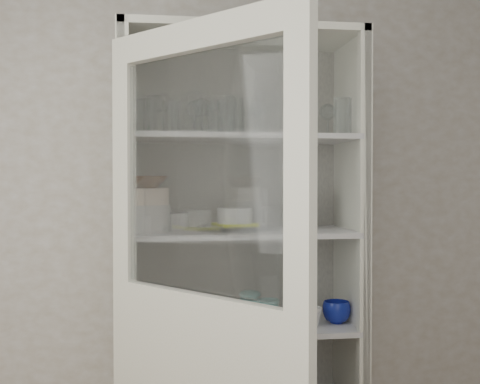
# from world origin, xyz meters

# --- Properties ---
(wall_back) EXTENTS (3.60, 0.02, 2.60)m
(wall_back) POSITION_xyz_m (0.00, 1.50, 1.30)
(wall_back) COLOR #9F9484
(wall_back) RESTS_ON ground
(pantry_cabinet) EXTENTS (1.00, 0.45, 2.10)m
(pantry_cabinet) POSITION_xyz_m (0.20, 1.34, 0.94)
(pantry_cabinet) COLOR beige
(pantry_cabinet) RESTS_ON floor
(cupboard_door) EXTENTS (0.61, 0.71, 2.00)m
(cupboard_door) POSITION_xyz_m (-0.01, 0.71, 0.87)
(cupboard_door) COLOR beige
(cupboard_door) RESTS_ON floor
(tumbler_0) EXTENTS (0.09, 0.09, 0.15)m
(tumbler_0) POSITION_xyz_m (-0.15, 1.16, 1.73)
(tumbler_0) COLOR silver
(tumbler_0) RESTS_ON shelf_glass
(tumbler_1) EXTENTS (0.09, 0.09, 0.13)m
(tumbler_1) POSITION_xyz_m (-0.09, 1.17, 1.73)
(tumbler_1) COLOR silver
(tumbler_1) RESTS_ON shelf_glass
(tumbler_2) EXTENTS (0.08, 0.08, 0.15)m
(tumbler_2) POSITION_xyz_m (0.13, 1.14, 1.74)
(tumbler_2) COLOR silver
(tumbler_2) RESTS_ON shelf_glass
(tumbler_3) EXTENTS (0.09, 0.09, 0.15)m
(tumbler_3) POSITION_xyz_m (0.16, 1.16, 1.74)
(tumbler_3) COLOR silver
(tumbler_3) RESTS_ON shelf_glass
(tumbler_4) EXTENTS (0.08, 0.08, 0.14)m
(tumbler_4) POSITION_xyz_m (0.40, 1.12, 1.73)
(tumbler_4) COLOR silver
(tumbler_4) RESTS_ON shelf_glass
(tumbler_5) EXTENTS (0.08, 0.08, 0.15)m
(tumbler_5) POSITION_xyz_m (0.46, 1.16, 1.74)
(tumbler_5) COLOR silver
(tumbler_5) RESTS_ON shelf_glass
(tumbler_6) EXTENTS (0.08, 0.08, 0.15)m
(tumbler_6) POSITION_xyz_m (0.61, 1.15, 1.74)
(tumbler_6) COLOR silver
(tumbler_6) RESTS_ON shelf_glass
(tumbler_7) EXTENTS (0.09, 0.09, 0.15)m
(tumbler_7) POSITION_xyz_m (-0.21, 1.30, 1.74)
(tumbler_7) COLOR silver
(tumbler_7) RESTS_ON shelf_glass
(tumbler_8) EXTENTS (0.07, 0.07, 0.13)m
(tumbler_8) POSITION_xyz_m (0.10, 1.28, 1.73)
(tumbler_8) COLOR silver
(tumbler_8) RESTS_ON shelf_glass
(tumbler_9) EXTENTS (0.09, 0.09, 0.15)m
(tumbler_9) POSITION_xyz_m (0.14, 1.25, 1.74)
(tumbler_9) COLOR silver
(tumbler_9) RESTS_ON shelf_glass
(tumbler_10) EXTENTS (0.08, 0.08, 0.15)m
(tumbler_10) POSITION_xyz_m (0.10, 1.29, 1.74)
(tumbler_10) COLOR silver
(tumbler_10) RESTS_ON shelf_glass
(goblet_0) EXTENTS (0.08, 0.08, 0.19)m
(goblet_0) POSITION_xyz_m (0.04, 1.36, 1.75)
(goblet_0) COLOR silver
(goblet_0) RESTS_ON shelf_glass
(goblet_1) EXTENTS (0.08, 0.08, 0.18)m
(goblet_1) POSITION_xyz_m (0.01, 1.37, 1.75)
(goblet_1) COLOR silver
(goblet_1) RESTS_ON shelf_glass
(goblet_2) EXTENTS (0.08, 0.08, 0.17)m
(goblet_2) POSITION_xyz_m (0.29, 1.36, 1.75)
(goblet_2) COLOR silver
(goblet_2) RESTS_ON shelf_glass
(goblet_3) EXTENTS (0.08, 0.08, 0.17)m
(goblet_3) POSITION_xyz_m (0.61, 1.37, 1.75)
(goblet_3) COLOR silver
(goblet_3) RESTS_ON shelf_glass
(plate_stack_front) EXTENTS (0.23, 0.23, 0.11)m
(plate_stack_front) POSITION_xyz_m (-0.21, 1.24, 1.32)
(plate_stack_front) COLOR silver
(plate_stack_front) RESTS_ON shelf_plates
(plate_stack_back) EXTENTS (0.19, 0.19, 0.07)m
(plate_stack_back) POSITION_xyz_m (-0.11, 1.37, 1.30)
(plate_stack_back) COLOR silver
(plate_stack_back) RESTS_ON shelf_plates
(cream_bowl) EXTENTS (0.25, 0.25, 0.07)m
(cream_bowl) POSITION_xyz_m (-0.21, 1.24, 1.41)
(cream_bowl) COLOR beige
(cream_bowl) RESTS_ON plate_stack_front
(terracotta_bowl) EXTENTS (0.22, 0.22, 0.05)m
(terracotta_bowl) POSITION_xyz_m (-0.21, 1.24, 1.47)
(terracotta_bowl) COLOR #4B2C1A
(terracotta_bowl) RESTS_ON cream_bowl
(glass_platter) EXTENTS (0.34, 0.34, 0.02)m
(glass_platter) POSITION_xyz_m (0.18, 1.27, 1.27)
(glass_platter) COLOR silver
(glass_platter) RESTS_ON shelf_plates
(yellow_trivet) EXTENTS (0.19, 0.19, 0.01)m
(yellow_trivet) POSITION_xyz_m (0.18, 1.27, 1.28)
(yellow_trivet) COLOR yellow
(yellow_trivet) RESTS_ON glass_platter
(white_ramekin) EXTENTS (0.19, 0.19, 0.06)m
(white_ramekin) POSITION_xyz_m (0.18, 1.27, 1.32)
(white_ramekin) COLOR silver
(white_ramekin) RESTS_ON yellow_trivet
(grey_bowl_stack) EXTENTS (0.13, 0.13, 0.18)m
(grey_bowl_stack) POSITION_xyz_m (0.46, 1.30, 1.35)
(grey_bowl_stack) COLOR silver
(grey_bowl_stack) RESTS_ON shelf_plates
(mug_blue) EXTENTS (0.15, 0.15, 0.09)m
(mug_blue) POSITION_xyz_m (0.61, 1.22, 0.91)
(mug_blue) COLOR navy
(mug_blue) RESTS_ON shelf_mugs
(mug_teal) EXTENTS (0.11, 0.11, 0.09)m
(mug_teal) POSITION_xyz_m (0.33, 1.31, 0.91)
(mug_teal) COLOR teal
(mug_teal) RESTS_ON shelf_mugs
(mug_white) EXTENTS (0.12, 0.12, 0.08)m
(mug_white) POSITION_xyz_m (0.49, 1.17, 0.90)
(mug_white) COLOR silver
(mug_white) RESTS_ON shelf_mugs
(teal_jar) EXTENTS (0.09, 0.09, 0.11)m
(teal_jar) POSITION_xyz_m (0.25, 1.31, 0.92)
(teal_jar) COLOR teal
(teal_jar) RESTS_ON shelf_mugs
(measuring_cups) EXTENTS (0.11, 0.11, 0.04)m
(measuring_cups) POSITION_xyz_m (0.05, 1.20, 0.88)
(measuring_cups) COLOR #B2B0BC
(measuring_cups) RESTS_ON shelf_mugs
(white_canister) EXTENTS (0.13, 0.13, 0.14)m
(white_canister) POSITION_xyz_m (-0.09, 1.29, 0.93)
(white_canister) COLOR silver
(white_canister) RESTS_ON shelf_mugs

